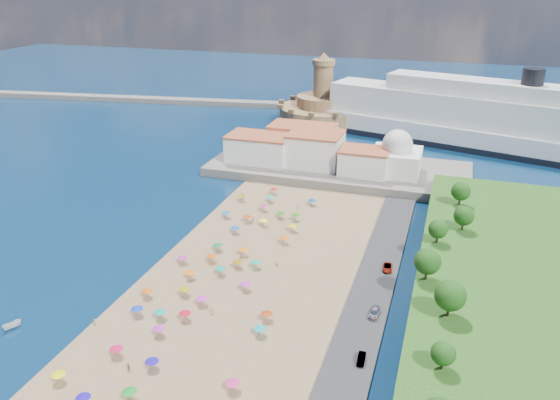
% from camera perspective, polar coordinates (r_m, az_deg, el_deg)
% --- Properties ---
extents(ground, '(700.00, 700.00, 0.00)m').
position_cam_1_polar(ground, '(133.37, -5.00, -6.93)').
color(ground, '#071938').
rests_on(ground, ground).
extents(terrace, '(90.00, 36.00, 3.00)m').
position_cam_1_polar(terrace, '(193.88, 6.09, 3.24)').
color(terrace, '#59544C').
rests_on(terrace, ground).
extents(jetty, '(18.00, 70.00, 2.40)m').
position_cam_1_polar(jetty, '(231.28, 2.61, 6.50)').
color(jetty, '#59544C').
rests_on(jetty, ground).
extents(breakwater, '(199.03, 34.77, 2.60)m').
position_cam_1_polar(breakwater, '(309.64, -13.05, 10.15)').
color(breakwater, '#59544C').
rests_on(breakwater, ground).
extents(waterfront_buildings, '(57.00, 29.00, 11.00)m').
position_cam_1_polar(waterfront_buildings, '(195.36, 2.46, 5.47)').
color(waterfront_buildings, silver).
rests_on(waterfront_buildings, terrace).
extents(domed_building, '(16.00, 16.00, 15.00)m').
position_cam_1_polar(domed_building, '(186.82, 12.07, 4.52)').
color(domed_building, silver).
rests_on(domed_building, terrace).
extents(fortress, '(40.00, 40.00, 32.40)m').
position_cam_1_polar(fortress, '(257.99, 4.45, 9.43)').
color(fortress, '#98724C').
rests_on(fortress, ground).
extents(cruise_ship, '(151.32, 60.16, 32.92)m').
position_cam_1_polar(cruise_ship, '(235.03, 19.38, 7.66)').
color(cruise_ship, black).
rests_on(cruise_ship, ground).
extents(beach_parasols, '(33.33, 115.40, 2.20)m').
position_cam_1_polar(beach_parasols, '(123.15, -7.62, -8.63)').
color(beach_parasols, gray).
rests_on(beach_parasols, beach).
extents(beachgoers, '(31.54, 98.99, 1.86)m').
position_cam_1_polar(beachgoers, '(128.92, -7.24, -7.60)').
color(beachgoers, tan).
rests_on(beachgoers, beach).
extents(parked_cars, '(2.45, 53.16, 1.35)m').
position_cam_1_polar(parked_cars, '(114.79, 9.76, -11.83)').
color(parked_cars, gray).
rests_on(parked_cars, promenade).
extents(hillside_trees, '(12.25, 103.65, 7.56)m').
position_cam_1_polar(hillside_trees, '(113.30, 16.96, -7.83)').
color(hillside_trees, '#382314').
rests_on(hillside_trees, hillside).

